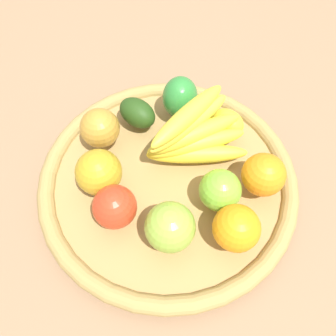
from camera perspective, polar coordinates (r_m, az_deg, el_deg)
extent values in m
plane|color=#8C6C4E|center=(0.64, 0.00, -2.89)|extent=(2.40, 2.40, 0.00)
cylinder|color=#A3814B|center=(0.63, 0.00, -2.32)|extent=(0.45, 0.45, 0.03)
torus|color=#A1864A|center=(0.61, 0.00, -1.72)|extent=(0.47, 0.47, 0.03)
sphere|color=red|center=(0.54, -9.04, -6.53)|extent=(0.09, 0.09, 0.07)
ellipsoid|color=yellow|center=(0.61, 4.96, 2.39)|extent=(0.19, 0.06, 0.03)
ellipsoid|color=yellow|center=(0.60, 4.81, 4.23)|extent=(0.19, 0.05, 0.03)
ellipsoid|color=yellow|center=(0.59, 4.53, 5.81)|extent=(0.18, 0.08, 0.03)
ellipsoid|color=yellow|center=(0.59, 3.70, 7.72)|extent=(0.17, 0.13, 0.03)
ellipsoid|color=yellow|center=(0.58, 3.41, 8.94)|extent=(0.16, 0.14, 0.03)
ellipsoid|color=#244416|center=(0.65, -5.24, 9.31)|extent=(0.09, 0.09, 0.05)
sphere|color=#B48430|center=(0.63, -11.48, 6.68)|extent=(0.10, 0.10, 0.07)
sphere|color=#8CB63D|center=(0.51, 0.34, -9.98)|extent=(0.09, 0.09, 0.08)
sphere|color=#75B833|center=(0.55, 8.82, -3.75)|extent=(0.09, 0.09, 0.07)
ellipsoid|color=yellow|center=(0.65, 9.98, 7.65)|extent=(0.08, 0.08, 0.05)
sphere|color=orange|center=(0.58, 15.91, -1.10)|extent=(0.10, 0.10, 0.07)
sphere|color=gold|center=(0.57, -11.67, -0.69)|extent=(0.11, 0.11, 0.08)
sphere|color=orange|center=(0.53, 11.53, -9.96)|extent=(0.08, 0.08, 0.07)
ellipsoid|color=#2D8335|center=(0.66, 2.06, 11.90)|extent=(0.09, 0.09, 0.08)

